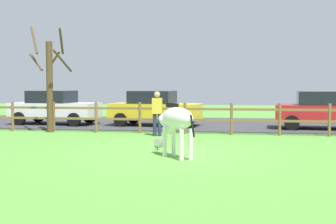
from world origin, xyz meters
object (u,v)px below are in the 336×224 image
(parked_car_red, at_px, (324,110))
(parked_car_white, at_px, (54,107))
(bare_tree, at_px, (50,81))
(visitor_near_fence, at_px, (157,111))
(crow_on_grass, at_px, (158,146))
(parked_car_yellow, at_px, (155,108))
(zebra, at_px, (176,122))

(parked_car_red, relative_size, parked_car_white, 1.00)
(bare_tree, distance_m, parked_car_red, 11.26)
(bare_tree, relative_size, visitor_near_fence, 2.56)
(parked_car_red, bearing_deg, crow_on_grass, -130.62)
(crow_on_grass, distance_m, visitor_near_fence, 3.69)
(bare_tree, distance_m, visitor_near_fence, 4.63)
(visitor_near_fence, bearing_deg, parked_car_red, 26.33)
(bare_tree, bearing_deg, parked_car_white, 110.14)
(parked_car_white, bearing_deg, crow_on_grass, -48.95)
(crow_on_grass, height_order, parked_car_red, parked_car_red)
(parked_car_white, xyz_separation_m, parked_car_yellow, (4.75, 0.02, 0.00))
(bare_tree, distance_m, parked_car_yellow, 4.86)
(bare_tree, bearing_deg, parked_car_yellow, 38.76)
(zebra, distance_m, crow_on_grass, 1.66)
(parked_car_white, distance_m, parked_car_yellow, 4.75)
(parked_car_red, relative_size, visitor_near_fence, 2.50)
(bare_tree, bearing_deg, parked_car_red, 13.21)
(bare_tree, xyz_separation_m, crow_on_grass, (5.12, -4.18, -1.92))
(zebra, bearing_deg, bare_tree, 136.85)
(bare_tree, bearing_deg, visitor_near_fence, -8.16)
(parked_car_white, xyz_separation_m, visitor_near_fence, (5.52, -3.57, 0.06))
(zebra, height_order, parked_car_white, parked_car_white)
(parked_car_white, bearing_deg, parked_car_yellow, 0.22)
(crow_on_grass, xyz_separation_m, parked_car_yellow, (-1.44, 7.13, 0.72))
(crow_on_grass, height_order, parked_car_yellow, parked_car_yellow)
(parked_car_red, bearing_deg, zebra, -122.38)
(crow_on_grass, height_order, visitor_near_fence, visitor_near_fence)
(zebra, relative_size, parked_car_red, 0.38)
(parked_car_red, distance_m, parked_car_white, 11.98)
(crow_on_grass, distance_m, parked_car_white, 9.46)
(parked_car_red, xyz_separation_m, parked_car_white, (-11.97, 0.38, 0.00))
(zebra, relative_size, crow_on_grass, 7.31)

